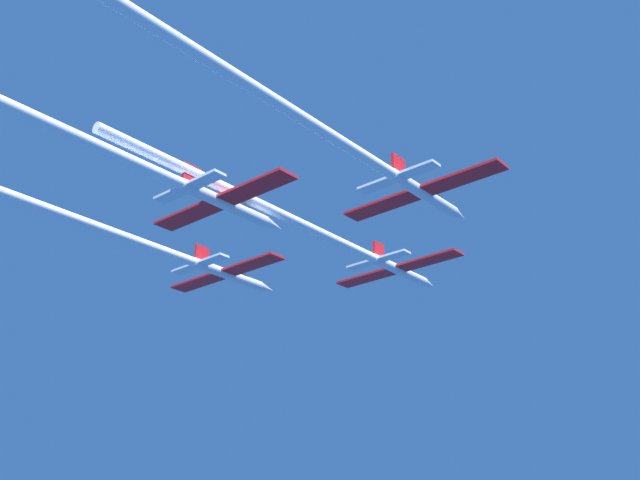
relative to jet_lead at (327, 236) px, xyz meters
name	(u,v)px	position (x,y,z in m)	size (l,w,h in m)	color
jet_lead	(327,236)	(0.00, 0.00, 0.00)	(20.47, 59.88, 3.39)	white
jet_left_wing	(141,243)	(-16.77, -16.51, -1.63)	(20.47, 56.91, 3.39)	white
jet_right_wing	(326,133)	(16.21, -19.48, -0.03)	(20.47, 62.50, 3.39)	white
jet_slot	(84,140)	(0.11, -35.76, -1.95)	(20.47, 63.97, 3.39)	white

